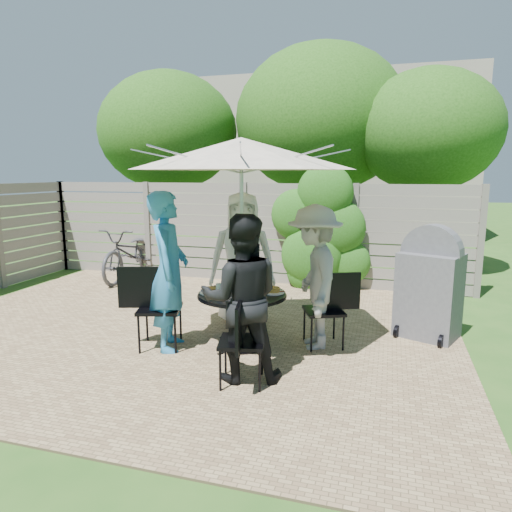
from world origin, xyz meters
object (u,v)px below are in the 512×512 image
(plate_back, at_px, (242,283))
(plate_right, at_px, (273,291))
(patio_table, at_px, (242,310))
(person_right, at_px, (314,278))
(plate_front, at_px, (242,299))
(bicycle, at_px, (132,253))
(person_back, at_px, (242,260))
(coffee_cup, at_px, (250,283))
(chair_right, at_px, (325,325))
(syrup_jug, at_px, (237,285))
(plate_left, at_px, (211,291))
(glass_back, at_px, (233,282))
(chair_left, at_px, (159,324))
(umbrella, at_px, (241,154))
(chair_front, at_px, (242,359))
(bbq_grill, at_px, (429,287))
(glass_left, at_px, (219,289))
(chair_back, at_px, (242,303))
(glass_front, at_px, (252,293))
(person_front, at_px, (242,299))
(person_left, at_px, (169,272))

(plate_back, xyz_separation_m, plate_right, (0.45, -0.23, 0.00))
(patio_table, height_order, person_right, person_right)
(patio_table, distance_m, plate_front, 0.42)
(plate_back, bearing_deg, bicycle, 141.36)
(person_back, distance_m, plate_right, 0.93)
(plate_back, distance_m, coffee_cup, 0.18)
(chair_right, xyz_separation_m, syrup_jug, (-0.99, -0.27, 0.47))
(plate_left, relative_size, glass_back, 1.86)
(glass_back, bearing_deg, person_back, 97.36)
(chair_left, bearing_deg, plate_back, 21.07)
(plate_back, bearing_deg, plate_front, -72.22)
(umbrella, xyz_separation_m, chair_left, (-0.92, -0.29, -1.93))
(patio_table, relative_size, chair_right, 1.42)
(person_back, bearing_deg, chair_front, -90.04)
(bbq_grill, bearing_deg, plate_left, -133.36)
(patio_table, xyz_separation_m, syrup_jug, (-0.07, 0.03, 0.28))
(chair_left, bearing_deg, glass_left, -7.81)
(patio_table, xyz_separation_m, person_back, (-0.25, 0.79, 0.43))
(chair_right, xyz_separation_m, coffee_cup, (-0.89, -0.06, 0.45))
(chair_back, relative_size, bicycle, 0.45)
(patio_table, xyz_separation_m, bbq_grill, (2.10, 0.97, 0.18))
(chair_front, bearing_deg, glass_front, -3.17)
(patio_table, bearing_deg, glass_back, 129.78)
(plate_left, relative_size, syrup_jug, 1.62)
(plate_right, height_order, syrup_jug, syrup_jug)
(person_back, height_order, person_front, person_back)
(chair_back, distance_m, plate_right, 1.11)
(chair_back, xyz_separation_m, glass_left, (0.08, -1.10, 0.47))
(chair_back, height_order, person_right, person_right)
(patio_table, xyz_separation_m, umbrella, (0.00, 0.00, 1.76))
(plate_right, bearing_deg, plate_front, -117.22)
(chair_left, bearing_deg, syrup_jug, 3.79)
(plate_back, xyz_separation_m, plate_front, (0.22, -0.69, 0.00))
(glass_front, distance_m, syrup_jug, 0.35)
(plate_back, bearing_deg, chair_back, 107.90)
(umbrella, relative_size, glass_front, 22.24)
(syrup_jug, distance_m, coffee_cup, 0.23)
(patio_table, relative_size, plate_right, 4.88)
(bicycle, bearing_deg, plate_back, -40.18)
(person_front, relative_size, glass_back, 11.79)
(plate_front, bearing_deg, umbrella, 107.78)
(patio_table, bearing_deg, coffee_cup, 83.34)
(bbq_grill, bearing_deg, coffee_cup, -137.80)
(chair_left, bearing_deg, glass_front, -12.98)
(chair_left, height_order, person_left, person_left)
(plate_left, bearing_deg, plate_right, 17.78)
(glass_front, bearing_deg, bbq_grill, 31.73)
(person_back, distance_m, person_right, 1.18)
(patio_table, distance_m, person_right, 0.91)
(person_front, height_order, chair_right, person_front)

